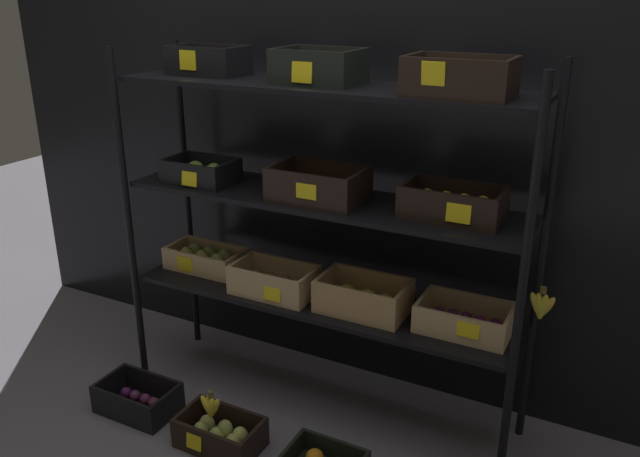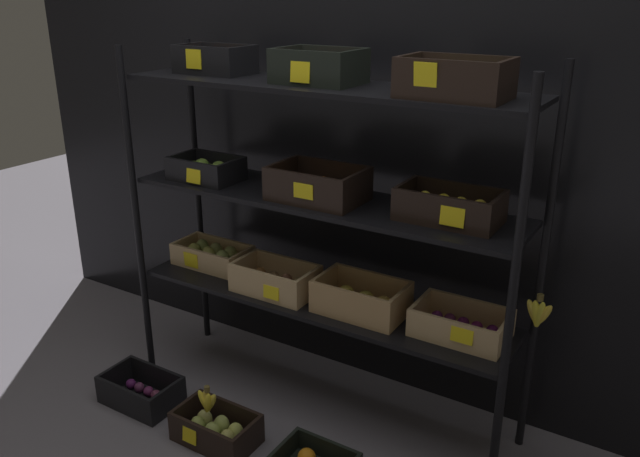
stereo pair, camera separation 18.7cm
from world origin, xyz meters
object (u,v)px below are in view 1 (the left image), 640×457
Objects in this scene: display_rack at (323,203)px; crate_ground_plum at (138,401)px; crate_ground_pear at (220,434)px; banana_bunch_loose at (211,406)px.

display_rack is 1.26m from crate_ground_plum.
banana_bunch_loose reaches higher than crate_ground_pear.
crate_ground_plum is at bearing 175.76° from banana_bunch_loose.
display_rack is 1.06m from crate_ground_pear.
display_rack is 0.96m from banana_bunch_loose.
crate_ground_pear is at bearing -3.26° from crate_ground_plum.
crate_ground_pear is at bearing -119.98° from display_rack.
display_rack is 14.66× the size of banana_bunch_loose.
crate_ground_plum is 0.46m from banana_bunch_loose.
display_rack is at bearing 60.02° from crate_ground_pear.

